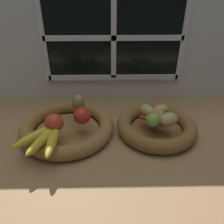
{
  "coord_description": "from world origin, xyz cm",
  "views": [
    {
      "loc": [
        -2.82,
        -76.57,
        55.36
      ],
      "look_at": [
        -1.34,
        -1.88,
        9.62
      ],
      "focal_mm": 35.99,
      "sensor_mm": 36.0,
      "label": 1
    }
  ],
  "objects_px": {
    "banana_bunch_front": "(45,137)",
    "chili_pepper": "(157,121)",
    "fruit_bowl_right": "(156,126)",
    "pear_brown": "(78,104)",
    "potato_oblong": "(147,111)",
    "potato_back": "(161,110)",
    "potato_small": "(169,119)",
    "potato_large": "(158,115)",
    "fruit_bowl_left": "(67,127)",
    "lime_near": "(153,120)",
    "apple_red_right": "(82,116)",
    "apple_red_front": "(54,123)"
  },
  "relations": [
    {
      "from": "pear_brown",
      "to": "potato_large",
      "type": "height_order",
      "value": "pear_brown"
    },
    {
      "from": "banana_bunch_front",
      "to": "pear_brown",
      "type": "bearing_deg",
      "value": 63.53
    },
    {
      "from": "apple_red_right",
      "to": "potato_oblong",
      "type": "bearing_deg",
      "value": 9.96
    },
    {
      "from": "banana_bunch_front",
      "to": "potato_back",
      "type": "bearing_deg",
      "value": 21.57
    },
    {
      "from": "fruit_bowl_right",
      "to": "potato_back",
      "type": "height_order",
      "value": "potato_back"
    },
    {
      "from": "fruit_bowl_right",
      "to": "potato_oblong",
      "type": "bearing_deg",
      "value": 142.13
    },
    {
      "from": "fruit_bowl_right",
      "to": "potato_small",
      "type": "xyz_separation_m",
      "value": [
        0.03,
        -0.03,
        0.06
      ]
    },
    {
      "from": "potato_back",
      "to": "lime_near",
      "type": "distance_m",
      "value": 0.1
    },
    {
      "from": "fruit_bowl_right",
      "to": "lime_near",
      "type": "distance_m",
      "value": 0.08
    },
    {
      "from": "pear_brown",
      "to": "lime_near",
      "type": "height_order",
      "value": "pear_brown"
    },
    {
      "from": "fruit_bowl_left",
      "to": "banana_bunch_front",
      "type": "distance_m",
      "value": 0.15
    },
    {
      "from": "fruit_bowl_right",
      "to": "potato_back",
      "type": "distance_m",
      "value": 0.07
    },
    {
      "from": "apple_red_right",
      "to": "apple_red_front",
      "type": "bearing_deg",
      "value": -152.98
    },
    {
      "from": "apple_red_front",
      "to": "banana_bunch_front",
      "type": "xyz_separation_m",
      "value": [
        -0.02,
        -0.06,
        -0.02
      ]
    },
    {
      "from": "fruit_bowl_right",
      "to": "pear_brown",
      "type": "bearing_deg",
      "value": 167.57
    },
    {
      "from": "banana_bunch_front",
      "to": "chili_pepper",
      "type": "xyz_separation_m",
      "value": [
        0.41,
        0.11,
        -0.01
      ]
    },
    {
      "from": "fruit_bowl_right",
      "to": "potato_back",
      "type": "relative_size",
      "value": 5.06
    },
    {
      "from": "apple_red_right",
      "to": "banana_bunch_front",
      "type": "bearing_deg",
      "value": -137.3
    },
    {
      "from": "potato_back",
      "to": "potato_small",
      "type": "relative_size",
      "value": 0.82
    },
    {
      "from": "fruit_bowl_right",
      "to": "potato_large",
      "type": "relative_size",
      "value": 4.31
    },
    {
      "from": "chili_pepper",
      "to": "fruit_bowl_right",
      "type": "bearing_deg",
      "value": 103.48
    },
    {
      "from": "apple_red_front",
      "to": "lime_near",
      "type": "bearing_deg",
      "value": 3.51
    },
    {
      "from": "apple_red_right",
      "to": "potato_oblong",
      "type": "xyz_separation_m",
      "value": [
        0.26,
        0.05,
        -0.01
      ]
    },
    {
      "from": "apple_red_right",
      "to": "chili_pepper",
      "type": "xyz_separation_m",
      "value": [
        0.29,
        -0.01,
        -0.03
      ]
    },
    {
      "from": "fruit_bowl_left",
      "to": "apple_red_front",
      "type": "relative_size",
      "value": 5.39
    },
    {
      "from": "banana_bunch_front",
      "to": "fruit_bowl_left",
      "type": "bearing_deg",
      "value": 66.51
    },
    {
      "from": "apple_red_right",
      "to": "pear_brown",
      "type": "xyz_separation_m",
      "value": [
        -0.02,
        0.09,
        0.01
      ]
    },
    {
      "from": "lime_near",
      "to": "potato_oblong",
      "type": "bearing_deg",
      "value": 98.65
    },
    {
      "from": "chili_pepper",
      "to": "potato_small",
      "type": "bearing_deg",
      "value": 7.41
    },
    {
      "from": "pear_brown",
      "to": "potato_oblong",
      "type": "distance_m",
      "value": 0.28
    },
    {
      "from": "chili_pepper",
      "to": "pear_brown",
      "type": "bearing_deg",
      "value": -169.32
    },
    {
      "from": "fruit_bowl_left",
      "to": "potato_back",
      "type": "xyz_separation_m",
      "value": [
        0.38,
        0.05,
        0.05
      ]
    },
    {
      "from": "potato_small",
      "to": "potato_oblong",
      "type": "bearing_deg",
      "value": 138.58
    },
    {
      "from": "potato_oblong",
      "to": "lime_near",
      "type": "bearing_deg",
      "value": -81.35
    },
    {
      "from": "fruit_bowl_left",
      "to": "pear_brown",
      "type": "bearing_deg",
      "value": 58.55
    },
    {
      "from": "potato_back",
      "to": "potato_small",
      "type": "distance_m",
      "value": 0.08
    },
    {
      "from": "fruit_bowl_left",
      "to": "fruit_bowl_right",
      "type": "relative_size",
      "value": 1.17
    },
    {
      "from": "banana_bunch_front",
      "to": "potato_small",
      "type": "height_order",
      "value": "potato_small"
    },
    {
      "from": "fruit_bowl_right",
      "to": "apple_red_right",
      "type": "distance_m",
      "value": 0.3
    },
    {
      "from": "potato_large",
      "to": "chili_pepper",
      "type": "xyz_separation_m",
      "value": [
        -0.0,
        -0.02,
        -0.01
      ]
    },
    {
      "from": "potato_oblong",
      "to": "potato_back",
      "type": "relative_size",
      "value": 1.18
    },
    {
      "from": "pear_brown",
      "to": "banana_bunch_front",
      "type": "relative_size",
      "value": 0.4
    },
    {
      "from": "fruit_bowl_left",
      "to": "apple_red_right",
      "type": "height_order",
      "value": "apple_red_right"
    },
    {
      "from": "pear_brown",
      "to": "potato_small",
      "type": "distance_m",
      "value": 0.37
    },
    {
      "from": "potato_back",
      "to": "potato_small",
      "type": "height_order",
      "value": "potato_small"
    },
    {
      "from": "fruit_bowl_left",
      "to": "apple_red_right",
      "type": "xyz_separation_m",
      "value": [
        0.07,
        -0.02,
        0.06
      ]
    },
    {
      "from": "fruit_bowl_left",
      "to": "pear_brown",
      "type": "xyz_separation_m",
      "value": [
        0.04,
        0.07,
        0.07
      ]
    },
    {
      "from": "fruit_bowl_left",
      "to": "potato_large",
      "type": "bearing_deg",
      "value": -0.0
    },
    {
      "from": "apple_red_right",
      "to": "chili_pepper",
      "type": "relative_size",
      "value": 0.48
    },
    {
      "from": "pear_brown",
      "to": "potato_back",
      "type": "bearing_deg",
      "value": -3.82
    }
  ]
}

